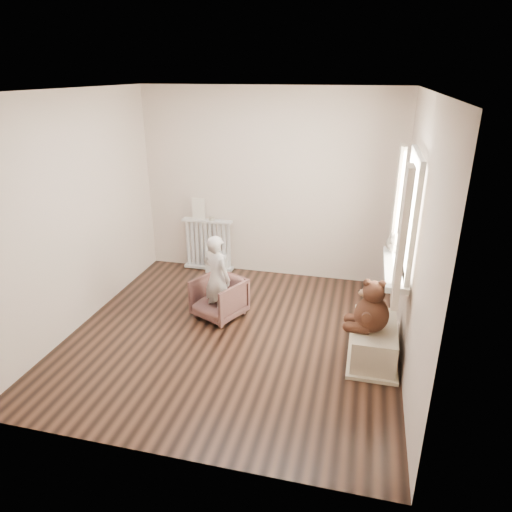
% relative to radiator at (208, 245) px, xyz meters
% --- Properties ---
extents(floor, '(3.60, 3.60, 0.01)m').
position_rel_radiator_xyz_m(floor, '(0.88, -1.68, -0.39)').
color(floor, black).
rests_on(floor, ground).
extents(ceiling, '(3.60, 3.60, 0.01)m').
position_rel_radiator_xyz_m(ceiling, '(0.88, -1.68, 2.21)').
color(ceiling, white).
rests_on(ceiling, ground).
extents(back_wall, '(3.60, 0.02, 2.60)m').
position_rel_radiator_xyz_m(back_wall, '(0.88, 0.12, 0.91)').
color(back_wall, beige).
rests_on(back_wall, ground).
extents(front_wall, '(3.60, 0.02, 2.60)m').
position_rel_radiator_xyz_m(front_wall, '(0.88, -3.48, 0.91)').
color(front_wall, beige).
rests_on(front_wall, ground).
extents(left_wall, '(0.02, 3.60, 2.60)m').
position_rel_radiator_xyz_m(left_wall, '(-0.92, -1.68, 0.91)').
color(left_wall, beige).
rests_on(left_wall, ground).
extents(right_wall, '(0.02, 3.60, 2.60)m').
position_rel_radiator_xyz_m(right_wall, '(2.68, -1.68, 0.91)').
color(right_wall, beige).
rests_on(right_wall, ground).
extents(window, '(0.03, 0.90, 1.10)m').
position_rel_radiator_xyz_m(window, '(2.64, -1.38, 1.06)').
color(window, white).
rests_on(window, right_wall).
extents(window_sill, '(0.22, 1.10, 0.06)m').
position_rel_radiator_xyz_m(window_sill, '(2.55, -1.38, 0.48)').
color(window_sill, silver).
rests_on(window_sill, right_wall).
extents(curtain_left, '(0.06, 0.26, 1.30)m').
position_rel_radiator_xyz_m(curtain_left, '(2.53, -1.95, 1.00)').
color(curtain_left, beige).
rests_on(curtain_left, right_wall).
extents(curtain_right, '(0.06, 0.26, 1.30)m').
position_rel_radiator_xyz_m(curtain_right, '(2.53, -0.81, 1.00)').
color(curtain_right, beige).
rests_on(curtain_right, right_wall).
extents(radiator, '(0.74, 0.14, 0.78)m').
position_rel_radiator_xyz_m(radiator, '(0.00, 0.00, 0.00)').
color(radiator, silver).
rests_on(radiator, floor).
extents(paper_doll, '(0.19, 0.02, 0.31)m').
position_rel_radiator_xyz_m(paper_doll, '(-0.12, 0.00, 0.54)').
color(paper_doll, beige).
rests_on(paper_doll, radiator).
extents(tin_a, '(0.09, 0.09, 0.05)m').
position_rel_radiator_xyz_m(tin_a, '(0.07, 0.00, 0.41)').
color(tin_a, '#A59E8C').
rests_on(tin_a, radiator).
extents(toy_vanity, '(0.31, 0.22, 0.48)m').
position_rel_radiator_xyz_m(toy_vanity, '(0.15, -0.03, -0.11)').
color(toy_vanity, silver).
rests_on(toy_vanity, floor).
extents(armchair, '(0.70, 0.71, 0.49)m').
position_rel_radiator_xyz_m(armchair, '(0.59, -1.30, -0.14)').
color(armchair, brown).
rests_on(armchair, floor).
extents(child, '(0.45, 0.38, 1.03)m').
position_rel_radiator_xyz_m(child, '(0.59, -1.35, 0.15)').
color(child, beige).
rests_on(child, armchair).
extents(toy_bench, '(0.43, 0.81, 0.38)m').
position_rel_radiator_xyz_m(toy_bench, '(2.40, -1.75, -0.19)').
color(toy_bench, beige).
rests_on(toy_bench, floor).
extents(teddy_bear, '(0.44, 0.34, 0.54)m').
position_rel_radiator_xyz_m(teddy_bear, '(2.34, -1.85, 0.28)').
color(teddy_bear, '#341A10').
rests_on(teddy_bear, toy_bench).
extents(plush_cat, '(0.24, 0.33, 0.25)m').
position_rel_radiator_xyz_m(plush_cat, '(2.54, -0.98, 0.61)').
color(plush_cat, gray).
rests_on(plush_cat, window_sill).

